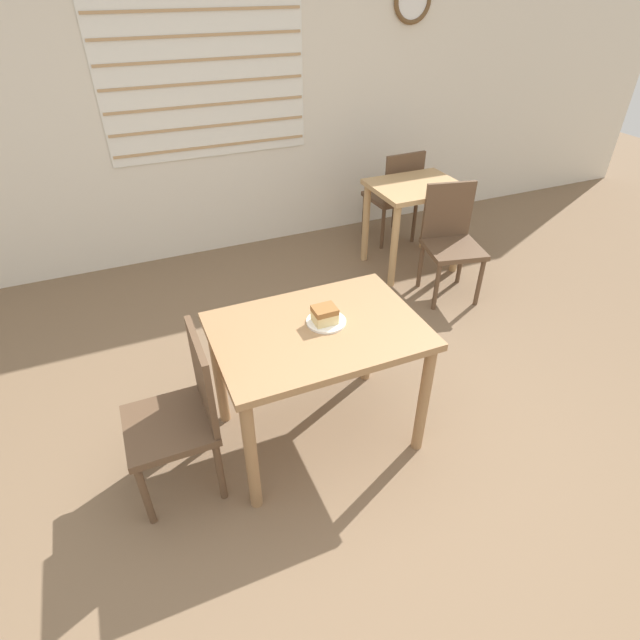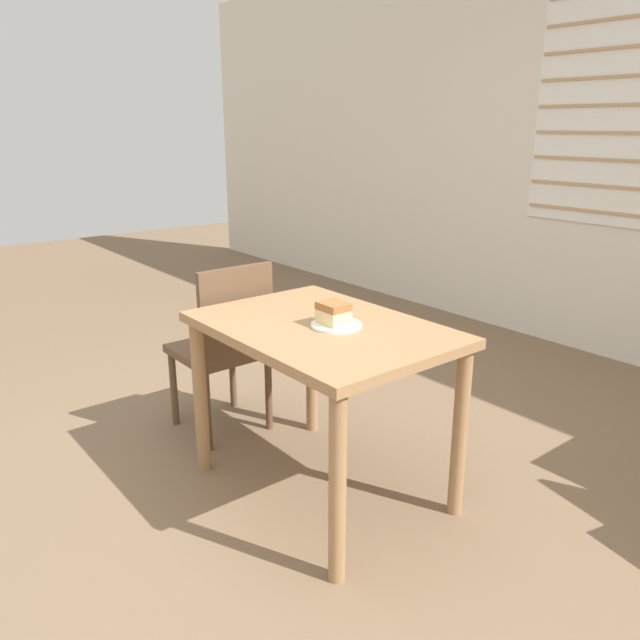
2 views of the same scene
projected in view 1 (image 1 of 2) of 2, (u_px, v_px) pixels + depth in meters
The scene contains 9 objects.
ground_plane at pixel (367, 497), 2.53m from camera, with size 14.00×14.00×0.00m, color #7A6047.
wall_back at pixel (202, 89), 4.00m from camera, with size 10.00×0.10×2.80m.
dining_table_near at pixel (318, 346), 2.53m from camera, with size 1.03×0.73×0.75m.
dining_table_far at pixel (414, 203), 4.17m from camera, with size 0.73×0.59×0.75m.
chair_near_window at pixel (182, 413), 2.36m from camera, with size 0.41×0.41×0.88m.
chair_far_corner at pixel (451, 238), 3.88m from camera, with size 0.49×0.49×0.88m.
chair_far_opposite at pixel (395, 194), 4.64m from camera, with size 0.43×0.43×0.88m.
plate at pixel (326, 322), 2.49m from camera, with size 0.20×0.20×0.01m.
cake_slice at pixel (325, 315), 2.46m from camera, with size 0.12×0.10×0.08m.
Camera 1 is at (-0.83, -1.33, 2.20)m, focal length 28.00 mm.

